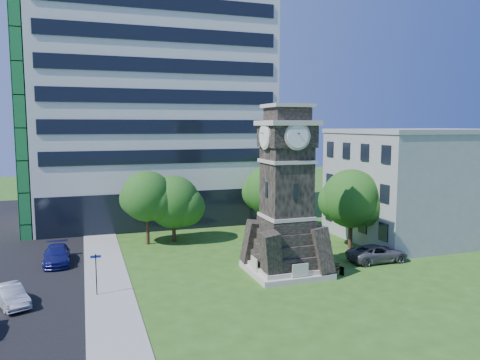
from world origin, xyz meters
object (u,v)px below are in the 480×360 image
object	(u,v)px
car_street_north	(57,255)
car_street_mid	(10,295)
park_bench	(332,270)
street_sign	(96,270)
clock_tower	(286,201)
car_east_lot	(377,253)

from	to	relation	value
car_street_north	car_street_mid	bearing A→B (deg)	-105.71
park_bench	street_sign	xyz separation A→B (m)	(-16.09, 1.37, 1.24)
park_bench	street_sign	size ratio (longest dim) A/B	0.60
clock_tower	street_sign	size ratio (longest dim) A/B	4.54
car_street_north	car_east_lot	distance (m)	25.20
car_street_north	park_bench	world-z (taller)	car_street_north
park_bench	street_sign	world-z (taller)	street_sign
car_street_north	street_sign	world-z (taller)	street_sign
park_bench	car_street_north	bearing A→B (deg)	136.12
car_street_mid	car_street_north	bearing A→B (deg)	52.13
clock_tower	car_street_mid	distance (m)	18.81
car_street_mid	street_sign	distance (m)	5.06
car_street_north	street_sign	size ratio (longest dim) A/B	1.75
clock_tower	car_street_mid	size ratio (longest dim) A/B	3.19
clock_tower	car_east_lot	bearing A→B (deg)	1.46
car_street_mid	car_east_lot	size ratio (longest dim) A/B	0.80
clock_tower	park_bench	size ratio (longest dim) A/B	7.59
clock_tower	street_sign	distance (m)	13.75
car_east_lot	street_sign	size ratio (longest dim) A/B	1.79
car_street_mid	park_bench	xyz separation A→B (m)	(21.04, -1.26, -0.19)
car_east_lot	street_sign	world-z (taller)	street_sign
car_street_mid	car_east_lot	distance (m)	26.26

